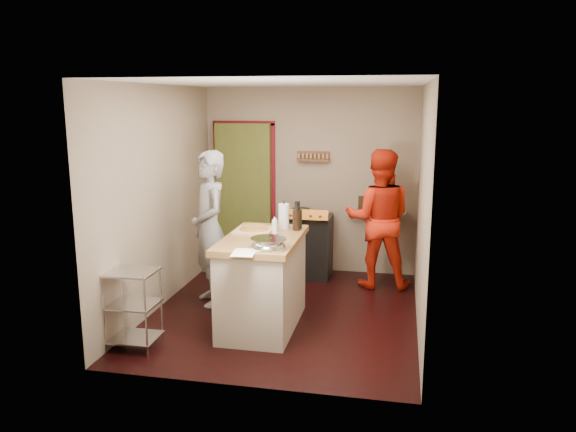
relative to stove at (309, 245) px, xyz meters
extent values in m
plane|color=black|center=(-0.05, -1.42, -0.45)|extent=(3.50, 3.50, 0.00)
cube|color=gray|center=(-0.05, 0.33, 0.85)|extent=(3.00, 0.04, 2.60)
cube|color=#565B23|center=(-1.00, 0.38, 0.60)|extent=(0.80, 0.40, 2.10)
cube|color=maroon|center=(-1.42, 0.31, 0.60)|extent=(0.06, 0.06, 2.10)
cube|color=maroon|center=(-0.58, 0.31, 0.60)|extent=(0.06, 0.06, 2.10)
cube|color=maroon|center=(-1.00, 0.31, 1.65)|extent=(0.90, 0.06, 0.06)
cube|color=brown|center=(0.00, 0.28, 1.15)|extent=(0.46, 0.09, 0.03)
cube|color=brown|center=(0.00, 0.32, 1.21)|extent=(0.46, 0.02, 0.12)
cube|color=olive|center=(0.00, 0.28, 1.21)|extent=(0.42, 0.04, 0.07)
cube|color=gray|center=(0.90, 0.23, 0.45)|extent=(0.80, 0.18, 0.04)
cube|color=black|center=(0.70, 0.23, 0.57)|extent=(0.10, 0.14, 0.22)
cube|color=gray|center=(-1.55, -1.42, 0.85)|extent=(0.04, 3.50, 2.60)
cube|color=gray|center=(1.45, -1.42, 0.85)|extent=(0.04, 3.50, 2.60)
cube|color=white|center=(-0.05, -1.42, 2.16)|extent=(3.00, 3.50, 0.02)
cube|color=black|center=(0.00, 0.01, -0.05)|extent=(0.60, 0.55, 0.80)
cube|color=black|center=(0.00, 0.01, 0.38)|extent=(0.60, 0.55, 0.06)
cube|color=brown|center=(0.00, -0.27, 0.47)|extent=(0.60, 0.15, 0.17)
cylinder|color=black|center=(-0.15, 0.14, 0.46)|extent=(0.26, 0.26, 0.05)
cylinder|color=silver|center=(-1.55, -2.80, -0.05)|extent=(0.02, 0.02, 0.80)
cylinder|color=silver|center=(-1.11, -2.80, -0.05)|extent=(0.02, 0.02, 0.80)
cylinder|color=silver|center=(-1.55, -2.44, -0.05)|extent=(0.02, 0.02, 0.80)
cylinder|color=silver|center=(-1.11, -2.44, -0.05)|extent=(0.02, 0.02, 0.80)
cube|color=silver|center=(-1.33, -2.62, -0.35)|extent=(0.48, 0.40, 0.02)
cube|color=silver|center=(-1.33, -2.62, 0.00)|extent=(0.48, 0.40, 0.02)
cube|color=silver|center=(-1.33, -2.62, 0.33)|extent=(0.48, 0.40, 0.02)
cube|color=#B9AD9D|center=(-0.20, -1.85, 0.02)|extent=(0.72, 1.26, 0.94)
cube|color=#A3763E|center=(-0.20, -1.85, 0.52)|extent=(0.78, 1.33, 0.07)
cube|color=tan|center=(-0.35, -1.62, 0.56)|extent=(0.40, 0.40, 0.02)
cylinder|color=#D98A43|center=(-0.35, -1.62, 0.59)|extent=(0.32, 0.32, 0.02)
ellipsoid|color=silver|center=(-0.02, -2.32, 0.61)|extent=(0.35, 0.35, 0.11)
cylinder|color=white|center=(-0.06, -1.42, 0.69)|extent=(0.12, 0.12, 0.28)
cylinder|color=silver|center=(-0.08, -1.77, 0.64)|extent=(0.06, 0.06, 0.17)
cube|color=white|center=(-0.22, -2.50, 0.55)|extent=(0.24, 0.32, 0.00)
cylinder|color=black|center=(0.11, -1.40, 0.71)|extent=(0.08, 0.08, 0.31)
cylinder|color=black|center=(0.10, -1.48, 0.71)|extent=(0.08, 0.08, 0.31)
cylinder|color=black|center=(0.08, -1.41, 0.71)|extent=(0.08, 0.08, 0.31)
imported|color=#A8A8AD|center=(-0.99, -1.28, 0.47)|extent=(0.75, 0.81, 1.85)
imported|color=red|center=(0.95, -0.22, 0.46)|extent=(0.91, 0.72, 1.81)
camera|label=1|loc=(1.22, -7.45, 1.98)|focal=35.00mm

